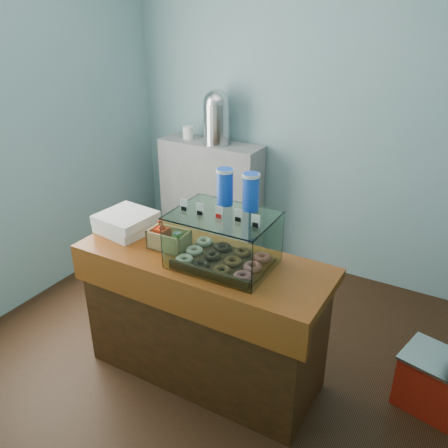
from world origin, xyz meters
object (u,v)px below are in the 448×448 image
Objects in this scene: counter at (203,317)px; coffee_urn at (217,116)px; red_cooler at (436,383)px; display_case at (226,235)px.

coffee_urn reaches higher than counter.
counter reaches higher than red_cooler.
counter is at bearing -170.67° from display_case.
display_case is 1.84m from coffee_urn.
display_case reaches higher than counter.
counter is 3.23× the size of coffee_urn.
red_cooler is (1.39, 0.45, -0.27)m from counter.
coffee_urn reaches higher than red_cooler.
coffee_urn is at bearing 166.71° from red_cooler.
coffee_urn is at bearing 121.28° from display_case.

